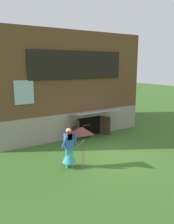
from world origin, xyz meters
The scene contains 5 objects.
ground_plane centered at (0.00, 0.00, 0.00)m, with size 60.00×60.00×0.00m, color #386023.
log_house centered at (0.00, 5.50, 2.80)m, with size 8.36×6.12×5.60m.
person centered at (-2.17, -0.05, 0.66)m, with size 0.61×0.52×1.57m.
kite centered at (-1.92, -0.60, 1.29)m, with size 1.11×1.09×1.60m.
bicycle_red centered at (-0.19, 2.62, 0.38)m, with size 1.72×0.16×0.78m.
Camera 1 is at (-6.03, -7.45, 3.92)m, focal length 37.03 mm.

